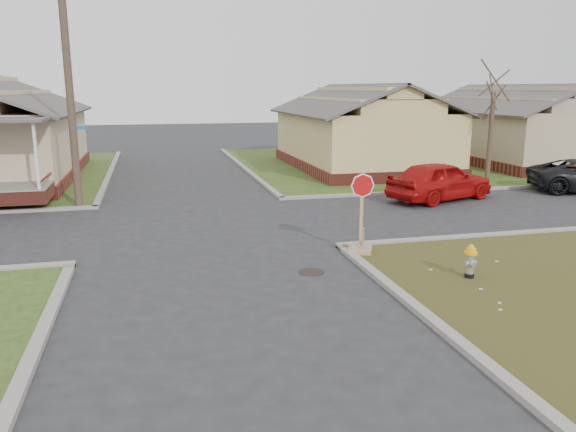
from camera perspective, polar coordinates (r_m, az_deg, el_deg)
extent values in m
plane|color=#272729|center=(13.93, -6.97, -5.74)|extent=(120.00, 120.00, 0.00)
cube|color=#2B4418|center=(39.25, 23.14, 5.41)|extent=(37.00, 19.00, 0.05)
cylinder|color=black|center=(13.88, 2.38, -5.70)|extent=(0.64, 0.64, 0.01)
cube|color=maroon|center=(32.05, 7.33, 5.37)|extent=(7.20, 11.20, 0.60)
cube|color=#D0B67A|center=(31.88, 7.41, 8.23)|extent=(7.00, 11.00, 2.60)
cube|color=maroon|center=(36.84, 22.07, 5.51)|extent=(7.20, 11.20, 0.60)
cube|color=tan|center=(36.70, 22.28, 7.98)|extent=(7.00, 11.00, 2.60)
cylinder|color=#423026|center=(22.19, -21.35, 12.21)|extent=(0.28, 0.28, 9.00)
cylinder|color=#423026|center=(28.10, 19.85, 7.48)|extent=(0.22, 0.22, 4.20)
cylinder|color=black|center=(14.01, 17.93, -5.75)|extent=(0.22, 0.22, 0.10)
cylinder|color=#A9AAAE|center=(13.93, 18.01, -4.65)|extent=(0.19, 0.19, 0.46)
sphere|color=#A9AAAE|center=(13.86, 18.08, -3.74)|extent=(0.19, 0.19, 0.19)
cylinder|color=#FFB70D|center=(13.85, 18.09, -3.58)|extent=(0.30, 0.30, 0.06)
cylinder|color=#FFB70D|center=(13.83, 18.11, -3.30)|extent=(0.22, 0.22, 0.10)
sphere|color=#FFB70D|center=(13.82, 18.13, -3.06)|extent=(0.15, 0.15, 0.15)
cube|color=tan|center=(15.46, 7.36, -3.39)|extent=(0.60, 0.60, 0.15)
cube|color=gray|center=(15.43, 7.37, -3.06)|extent=(0.49, 0.49, 0.04)
cube|color=tan|center=(15.20, 7.48, 0.40)|extent=(0.09, 0.04, 2.05)
cylinder|color=#B10B0F|center=(15.02, 7.61, 3.09)|extent=(0.55, 0.24, 0.58)
cylinder|color=white|center=(15.04, 7.59, 3.10)|extent=(0.62, 0.27, 0.66)
imported|color=#AB0D0C|center=(23.38, 15.18, 3.49)|extent=(5.03, 3.32, 1.59)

